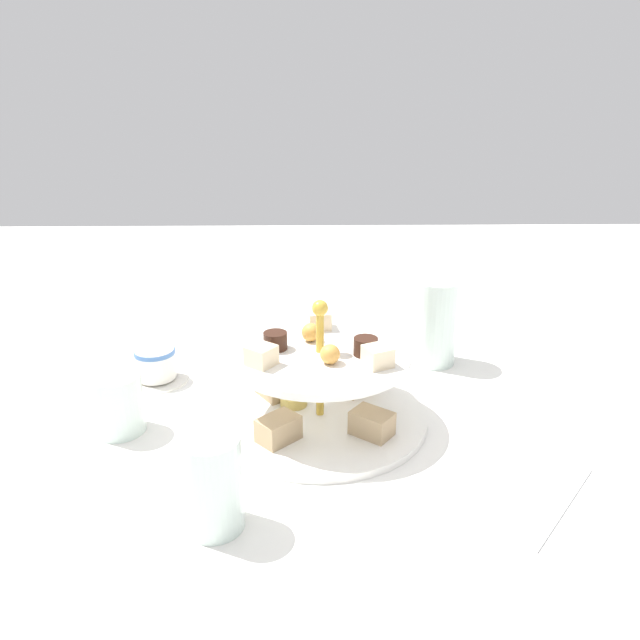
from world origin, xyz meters
name	(u,v)px	position (x,y,z in m)	size (l,w,h in m)	color
ground_plane	(320,420)	(0.00, 0.00, 0.00)	(2.40, 2.40, 0.00)	white
tiered_serving_stand	(320,390)	(0.00, 0.00, 0.04)	(0.28, 0.28, 0.17)	white
water_glass_tall_right	(435,322)	(-0.18, -0.18, 0.07)	(0.07, 0.07, 0.13)	silver
water_glass_short_left	(117,403)	(0.25, 0.02, 0.04)	(0.06, 0.06, 0.08)	silver
teacup_with_saucer	(156,366)	(0.24, -0.12, 0.02)	(0.09, 0.09, 0.05)	white
butter_knife_left	(561,504)	(-0.25, 0.18, 0.00)	(0.17, 0.01, 0.00)	silver
butter_knife_right	(264,335)	(0.09, -0.29, 0.00)	(0.17, 0.01, 0.00)	silver
water_glass_mid_back	(212,483)	(0.11, 0.20, 0.05)	(0.06, 0.06, 0.10)	silver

